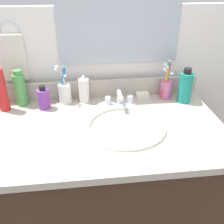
{
  "coord_description": "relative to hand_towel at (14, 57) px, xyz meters",
  "views": [
    {
      "loc": [
        -0.09,
        -0.94,
        1.46
      ],
      "look_at": [
        0.02,
        0.0,
        0.93
      ],
      "focal_mm": 41.57,
      "sensor_mm": 36.0,
      "label": 1
    }
  ],
  "objects": [
    {
      "name": "bottle_lotion_white",
      "position": [
        0.32,
        -0.07,
        -0.16
      ],
      "size": [
        0.05,
        0.05,
        0.15
      ],
      "color": "white",
      "rests_on": "countertop"
    },
    {
      "name": "bottle_cream_purple",
      "position": [
        0.13,
        -0.12,
        -0.17
      ],
      "size": [
        0.06,
        0.06,
        0.12
      ],
      "color": "#7A3899",
      "rests_on": "countertop"
    },
    {
      "name": "cup_pink",
      "position": [
        0.75,
        -0.07,
        -0.16
      ],
      "size": [
        0.07,
        0.08,
        0.2
      ],
      "color": "#D16693",
      "rests_on": "countertop"
    },
    {
      "name": "sink_basin",
      "position": [
        0.49,
        -0.33,
        -0.25
      ],
      "size": [
        0.35,
        0.35,
        0.11
      ],
      "color": "white",
      "rests_on": "countertop"
    },
    {
      "name": "backsplash",
      "position": [
        0.41,
        -0.02,
        -0.18
      ],
      "size": [
        1.02,
        0.02,
        0.09
      ],
      "primitive_type": "cube",
      "color": "#B2A899",
      "rests_on": "countertop"
    },
    {
      "name": "cup_white_ceramic",
      "position": [
        0.23,
        -0.06,
        -0.17
      ],
      "size": [
        0.07,
        0.07,
        0.2
      ],
      "color": "white",
      "rests_on": "countertop"
    },
    {
      "name": "faucet",
      "position": [
        0.49,
        -0.14,
        -0.19
      ],
      "size": [
        0.16,
        0.1,
        0.08
      ],
      "color": "silver",
      "rests_on": "countertop"
    },
    {
      "name": "towel_ring",
      "position": [
        0.0,
        0.02,
        0.12
      ],
      "size": [
        0.1,
        0.01,
        0.1
      ],
      "primitive_type": "torus",
      "rotation": [
        1.57,
        0.0,
        0.0
      ],
      "color": "silver"
    },
    {
      "name": "countertop",
      "position": [
        0.41,
        -0.32,
        -0.23
      ],
      "size": [
        1.02,
        0.62,
        0.03
      ],
      "primitive_type": "cube",
      "color": "#B2A899",
      "rests_on": "vanity_cabinet"
    },
    {
      "name": "bottle_mouthwash_teal",
      "position": [
        0.83,
        -0.13,
        -0.14
      ],
      "size": [
        0.07,
        0.07,
        0.18
      ],
      "color": "teal",
      "rests_on": "countertop"
    },
    {
      "name": "hand_towel",
      "position": [
        0.0,
        0.0,
        0.0
      ],
      "size": [
        0.11,
        0.04,
        0.22
      ],
      "primitive_type": "cube",
      "color": "silver"
    },
    {
      "name": "bottle_toner_green",
      "position": [
        0.02,
        -0.07,
        -0.14
      ],
      "size": [
        0.06,
        0.06,
        0.18
      ],
      "color": "#4C9E4C",
      "rests_on": "countertop"
    },
    {
      "name": "soap_bar",
      "position": [
        0.63,
        -0.06,
        -0.21
      ],
      "size": [
        0.06,
        0.04,
        0.02
      ],
      "primitive_type": "cube",
      "color": "white",
      "rests_on": "countertop"
    },
    {
      "name": "bottle_spray_red",
      "position": [
        -0.05,
        -0.11,
        -0.11
      ],
      "size": [
        0.05,
        0.05,
        0.24
      ],
      "color": "red",
      "rests_on": "countertop"
    },
    {
      "name": "back_wall",
      "position": [
        0.41,
        0.04,
        -0.43
      ],
      "size": [
        2.12,
        0.04,
        1.3
      ],
      "primitive_type": "cube",
      "color": "white",
      "rests_on": "ground_plane"
    },
    {
      "name": "vanity_cabinet",
      "position": [
        0.41,
        -0.32,
        -0.66
      ],
      "size": [
        0.98,
        0.57,
        0.83
      ],
      "primitive_type": "cube",
      "color": "#382316",
      "rests_on": "ground_plane"
    },
    {
      "name": "mirror_panel",
      "position": [
        0.51,
        0.02,
        0.23
      ],
      "size": [
        0.6,
        0.01,
        0.56
      ],
      "primitive_type": "cube",
      "color": "#B2BCC6"
    }
  ]
}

